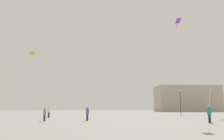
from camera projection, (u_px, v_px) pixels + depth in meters
person_in_grey at (45, 114)px, 26.10m from camera, size 0.36×0.36×1.65m
person_in_white at (49, 111)px, 35.04m from camera, size 0.41×0.41×1.87m
person_in_teal at (209, 113)px, 23.03m from camera, size 0.40×0.40×1.85m
person_in_purple at (87, 113)px, 27.35m from camera, size 0.39×0.39×1.77m
kite_violet_delta at (179, 23)px, 24.88m from camera, size 3.26×1.19×10.38m
kite_cyan_delta at (210, 86)px, 34.00m from camera, size 5.91×11.27×4.24m
kite_amber_delta at (33, 55)px, 40.52m from camera, size 5.16×4.40×10.75m
building_left_hall at (187, 99)px, 97.13m from camera, size 26.99×14.13×11.18m
lamppost_east at (180, 98)px, 43.80m from camera, size 0.36×0.36×5.24m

